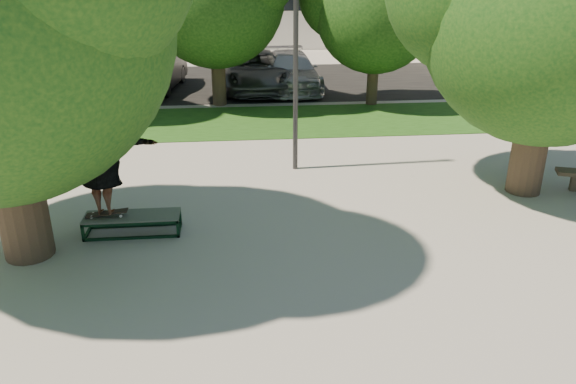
{
  "coord_description": "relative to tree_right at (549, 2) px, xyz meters",
  "views": [
    {
      "loc": [
        -0.47,
        -8.25,
        4.89
      ],
      "look_at": [
        0.39,
        0.6,
        1.2
      ],
      "focal_mm": 35.0,
      "sensor_mm": 36.0,
      "label": 1
    }
  ],
  "objects": [
    {
      "name": "ground",
      "position": [
        -5.92,
        -3.08,
        -4.09
      ],
      "size": [
        120.0,
        120.0,
        0.0
      ],
      "primitive_type": "plane",
      "color": "#A49E96",
      "rests_on": "ground"
    },
    {
      "name": "grass_strip",
      "position": [
        -4.92,
        6.42,
        -4.08
      ],
      "size": [
        30.0,
        4.0,
        0.02
      ],
      "primitive_type": "cube",
      "color": "#194012",
      "rests_on": "ground"
    },
    {
      "name": "asphalt_strip",
      "position": [
        -5.92,
        12.92,
        -4.09
      ],
      "size": [
        40.0,
        8.0,
        0.01
      ],
      "primitive_type": "cube",
      "color": "black",
      "rests_on": "ground"
    },
    {
      "name": "tree_right",
      "position": [
        0.0,
        0.0,
        0.0
      ],
      "size": [
        6.24,
        5.33,
        6.51
      ],
      "color": "#38281E",
      "rests_on": "ground"
    },
    {
      "name": "bg_tree_right",
      "position": [
        -1.48,
        8.48,
        -0.6
      ],
      "size": [
        5.04,
        4.31,
        5.43
      ],
      "color": "#38281E",
      "rests_on": "ground"
    },
    {
      "name": "lamppost",
      "position": [
        -4.92,
        1.92,
        -0.94
      ],
      "size": [
        0.25,
        0.15,
        6.11
      ],
      "color": "#2D2D30",
      "rests_on": "ground"
    },
    {
      "name": "grind_box",
      "position": [
        -8.42,
        -1.38,
        -3.9
      ],
      "size": [
        1.8,
        0.6,
        0.38
      ],
      "color": "black",
      "rests_on": "ground"
    },
    {
      "name": "skater_rig",
      "position": [
        -8.88,
        -1.38,
        -2.73
      ],
      "size": [
        2.3,
        0.88,
        1.9
      ],
      "rotation": [
        0.0,
        0.0,
        3.02
      ],
      "color": "white",
      "rests_on": "grind_box"
    },
    {
      "name": "car_silver_a",
      "position": [
        -13.98,
        11.5,
        -3.44
      ],
      "size": [
        1.94,
        3.96,
        1.3
      ],
      "primitive_type": "imported",
      "rotation": [
        0.0,
        0.0,
        -0.11
      ],
      "color": "#9D9DA1",
      "rests_on": "asphalt_strip"
    },
    {
      "name": "car_dark",
      "position": [
        -9.48,
        11.65,
        -3.34
      ],
      "size": [
        2.2,
        4.77,
        1.52
      ],
      "primitive_type": "imported",
      "rotation": [
        0.0,
        0.0,
        -0.13
      ],
      "color": "black",
      "rests_on": "asphalt_strip"
    },
    {
      "name": "car_grey",
      "position": [
        -5.48,
        11.36,
        -3.34
      ],
      "size": [
        2.54,
        5.45,
        1.51
      ],
      "primitive_type": "imported",
      "rotation": [
        0.0,
        0.0,
        0.01
      ],
      "color": "#57575C",
      "rests_on": "asphalt_strip"
    },
    {
      "name": "car_silver_b",
      "position": [
        -4.08,
        11.31,
        -3.37
      ],
      "size": [
        2.27,
        5.1,
        1.45
      ],
      "primitive_type": "imported",
      "rotation": [
        0.0,
        0.0,
        0.05
      ],
      "color": "#ABAAAF",
      "rests_on": "asphalt_strip"
    }
  ]
}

